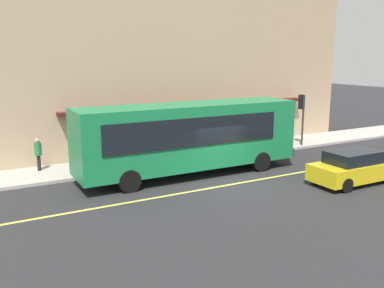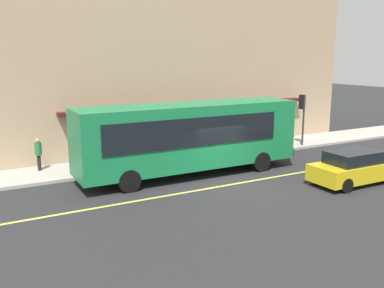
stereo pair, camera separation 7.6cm
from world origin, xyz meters
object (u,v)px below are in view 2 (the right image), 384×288
(bus, at_px, (190,135))
(pedestrian_at_corner, at_px, (38,151))
(traffic_light, at_px, (302,108))
(car_yellow, at_px, (354,168))
(pedestrian_mid_block, at_px, (202,139))
(pedestrian_waiting, at_px, (285,124))

(bus, bearing_deg, pedestrian_at_corner, 149.11)
(bus, xyz_separation_m, traffic_light, (9.31, 2.26, 0.55))
(traffic_light, bearing_deg, pedestrian_at_corner, 174.23)
(car_yellow, xyz_separation_m, pedestrian_at_corner, (-12.35, 8.70, 0.38))
(bus, distance_m, traffic_light, 9.60)
(bus, distance_m, car_yellow, 7.74)
(car_yellow, relative_size, pedestrian_mid_block, 2.43)
(car_yellow, bearing_deg, pedestrian_waiting, 67.88)
(pedestrian_waiting, bearing_deg, car_yellow, -112.12)
(traffic_light, height_order, pedestrian_mid_block, traffic_light)
(traffic_light, relative_size, pedestrian_waiting, 1.77)
(car_yellow, relative_size, pedestrian_waiting, 2.39)
(pedestrian_mid_block, bearing_deg, bus, -131.15)
(traffic_light, bearing_deg, car_yellow, -115.59)
(pedestrian_at_corner, height_order, pedestrian_mid_block, pedestrian_mid_block)
(pedestrian_waiting, xyz_separation_m, pedestrian_mid_block, (-7.49, -1.68, -0.02))
(car_yellow, height_order, pedestrian_waiting, pedestrian_waiting)
(bus, distance_m, pedestrian_waiting, 10.31)
(traffic_light, height_order, pedestrian_at_corner, traffic_light)
(pedestrian_mid_block, bearing_deg, pedestrian_waiting, 12.63)
(bus, relative_size, traffic_light, 3.48)
(traffic_light, xyz_separation_m, car_yellow, (-3.40, -7.11, -1.79))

